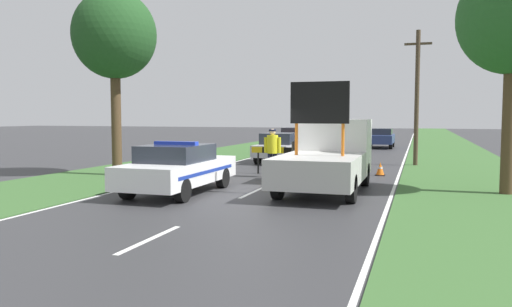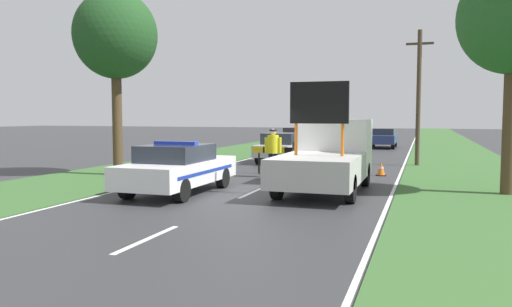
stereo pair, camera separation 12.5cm
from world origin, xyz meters
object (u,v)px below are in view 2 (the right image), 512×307
queued_car_sedan_black (343,133)px  traffic_cone_centre_front (221,171)px  queued_car_hatch_blue (383,138)px  utility_pole (419,96)px  queued_car_wagon_maroon (301,140)px  roadside_tree_near_right (115,36)px  traffic_cone_near_police (381,169)px  pedestrian_civilian (300,152)px  road_barrier (285,152)px  queued_car_sedan_silver (281,147)px  work_truck (327,157)px  police_car (178,168)px  police_officer (273,149)px

queued_car_sedan_black → traffic_cone_centre_front: bearing=89.9°
queued_car_hatch_blue → utility_pole: size_ratio=0.68×
queued_car_wagon_maroon → roadside_tree_near_right: (-4.06, -13.20, 4.44)m
traffic_cone_near_police → queued_car_sedan_black: queued_car_sedan_black is taller
traffic_cone_centre_front → queued_car_hatch_blue: (4.01, 20.44, 0.41)m
pedestrian_civilian → utility_pole: utility_pole is taller
traffic_cone_near_police → roadside_tree_near_right: roadside_tree_near_right is taller
road_barrier → queued_car_sedan_silver: (-1.54, 5.00, -0.12)m
work_truck → utility_pole: utility_pole is taller
police_car → queued_car_hatch_blue: 23.84m
roadside_tree_near_right → utility_pole: 13.40m
work_truck → road_barrier: (-2.34, 3.56, -0.17)m
police_car → utility_pole: (6.61, 10.78, 2.45)m
traffic_cone_near_police → queued_car_sedan_silver: (-5.15, 4.14, 0.50)m
roadside_tree_near_right → utility_pole: (10.84, 7.60, -2.08)m
traffic_cone_centre_front → utility_pole: bearing=49.8°
queued_car_sedan_silver → roadside_tree_near_right: roadside_tree_near_right is taller
queued_car_hatch_blue → queued_car_sedan_black: queued_car_sedan_black is taller
queued_car_sedan_silver → roadside_tree_near_right: bearing=58.9°
police_officer → police_car: bearing=63.2°
work_truck → queued_car_hatch_blue: size_ratio=1.27×
work_truck → pedestrian_civilian: work_truck is taller
police_officer → traffic_cone_centre_front: bearing=37.0°
pedestrian_civilian → traffic_cone_near_police: size_ratio=3.13×
work_truck → roadside_tree_near_right: 9.41m
queued_car_wagon_maroon → queued_car_hatch_blue: queued_car_wagon_maroon is taller
traffic_cone_near_police → queued_car_sedan_silver: queued_car_sedan_silver is taller
police_car → roadside_tree_near_right: roadside_tree_near_right is taller
queued_car_hatch_blue → pedestrian_civilian: bearing=85.0°
queued_car_hatch_blue → utility_pole: 13.19m
work_truck → roadside_tree_near_right: (-8.32, 1.20, 4.24)m
utility_pole → road_barrier: bearing=-132.8°
work_truck → pedestrian_civilian: 3.45m
traffic_cone_near_police → queued_car_sedan_silver: 6.62m
road_barrier → queued_car_sedan_black: bearing=98.2°
queued_car_hatch_blue → roadside_tree_near_right: (-8.32, -20.31, 4.54)m
queued_car_sedan_silver → roadside_tree_near_right: 9.71m
work_truck → police_officer: (-2.51, 2.55, 0.04)m
road_barrier → roadside_tree_near_right: 7.79m
traffic_cone_near_police → queued_car_sedan_black: size_ratio=0.12×
queued_car_hatch_blue → utility_pole: utility_pole is taller
police_officer → queued_car_hatch_blue: (2.51, 18.97, -0.34)m
queued_car_hatch_blue → roadside_tree_near_right: bearing=67.7°
police_officer → traffic_cone_near_police: bearing=-161.0°
pedestrian_civilian → queued_car_wagon_maroon: size_ratio=0.35×
road_barrier → queued_car_wagon_maroon: size_ratio=0.57×
queued_car_sedan_black → roadside_tree_near_right: size_ratio=0.60×
police_car → pedestrian_civilian: size_ratio=2.90×
work_truck → traffic_cone_centre_front: bearing=-13.5°
police_car → queued_car_sedan_black: queued_car_sedan_black is taller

